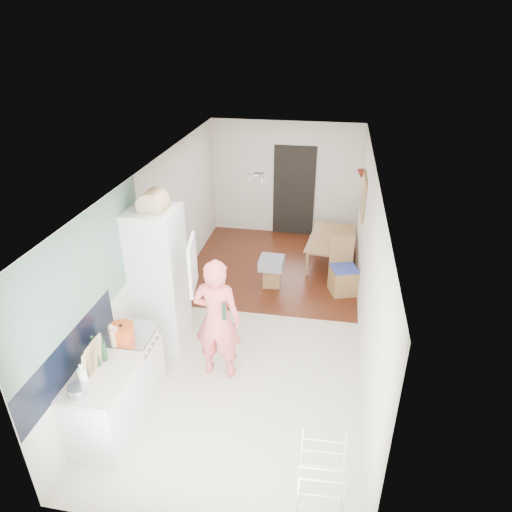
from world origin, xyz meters
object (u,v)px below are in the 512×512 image
(dining_chair, at_px, (344,267))
(drying_rack, at_px, (321,484))
(dining_table, at_px, (332,252))
(stool, at_px, (272,276))
(person, at_px, (217,309))

(dining_chair, distance_m, drying_rack, 4.19)
(dining_chair, bearing_deg, drying_rack, -111.03)
(drying_rack, bearing_deg, dining_table, 87.96)
(dining_table, distance_m, stool, 1.53)
(dining_table, relative_size, stool, 3.23)
(dining_table, bearing_deg, person, 163.80)
(dining_chair, relative_size, drying_rack, 1.20)
(dining_table, distance_m, drying_rack, 5.32)
(dining_table, xyz_separation_m, stool, (-1.05, -1.11, -0.03))
(person, height_order, drying_rack, person)
(person, xyz_separation_m, dining_table, (1.43, 3.51, -0.81))
(dining_chair, xyz_separation_m, drying_rack, (-0.19, -4.18, -0.08))
(person, height_order, dining_table, person)
(dining_chair, height_order, stool, dining_chair)
(person, bearing_deg, dining_table, -109.94)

